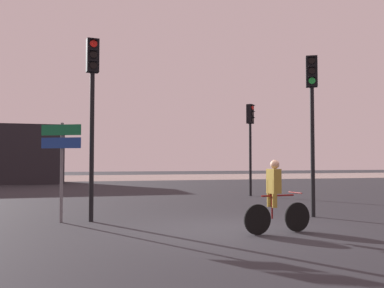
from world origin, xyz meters
The scene contains 7 objects.
ground_plane centered at (0.00, 0.00, 0.00)m, with size 120.00×120.00×0.00m, color #28282D.
water_strip centered at (0.00, 33.88, 0.00)m, with size 80.00×16.00×0.01m, color #9E937F.
traffic_light_near_left centered at (-3.06, 2.24, 3.36)m, with size 0.35×0.36×4.87m.
traffic_light_near_right centered at (3.10, 1.48, 3.22)m, with size 0.40×0.42×4.65m.
traffic_light_far_right centered at (4.44, 8.89, 2.96)m, with size 0.41×0.42×4.25m.
direction_sign_post centered at (-3.83, 2.28, 1.79)m, with size 1.00×0.51×2.60m.
cyclist centered at (0.75, -0.79, 0.82)m, with size 1.70×0.47×1.62m.
Camera 1 is at (-3.63, -9.38, 1.58)m, focal length 40.00 mm.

